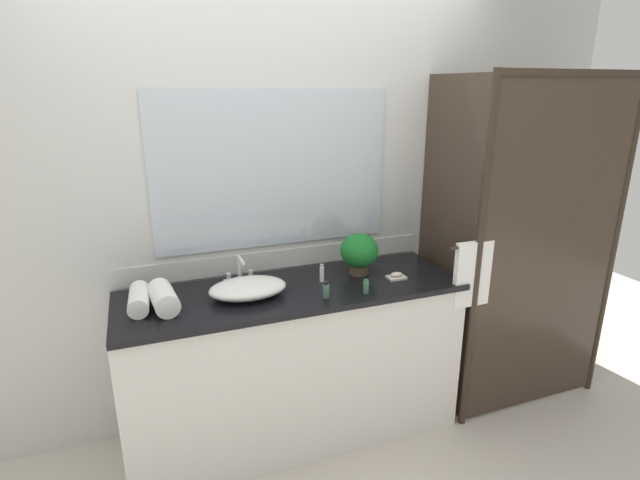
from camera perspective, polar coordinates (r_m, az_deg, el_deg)
ground_plane at (r=3.06m, az=-2.83°, el=-21.36°), size 8.00×8.00×0.00m
wall_back_with_mirror at (r=2.78m, az=-5.43°, el=4.68°), size 4.40×0.06×2.60m
vanity_cabinet at (r=2.80m, az=-3.03°, el=-14.05°), size 1.80×0.58×0.90m
shower_enclosure at (r=3.01m, az=21.76°, el=-1.02°), size 1.20×0.59×2.00m
sink_basin at (r=2.50m, az=-8.38°, el=-5.56°), size 0.39×0.27×0.09m
faucet at (r=2.67m, az=-9.29°, el=-3.90°), size 0.17×0.14×0.15m
potted_plant at (r=2.75m, az=4.60°, el=-1.38°), size 0.21×0.21×0.23m
soap_dish at (r=2.74m, az=8.87°, el=-4.16°), size 0.10×0.07×0.04m
amenity_bottle_body_wash at (r=2.66m, az=0.22°, el=-3.88°), size 0.02×0.02×0.10m
amenity_bottle_lotion at (r=2.53m, az=5.38°, el=-5.41°), size 0.03×0.03×0.07m
amenity_bottle_conditioner at (r=2.46m, az=0.72°, el=-5.83°), size 0.03×0.03×0.09m
rolled_towel_near_edge at (r=2.50m, az=-20.31°, el=-6.48°), size 0.11×0.26×0.10m
rolled_towel_middle at (r=2.45m, az=-17.74°, el=-6.42°), size 0.14×0.26×0.11m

